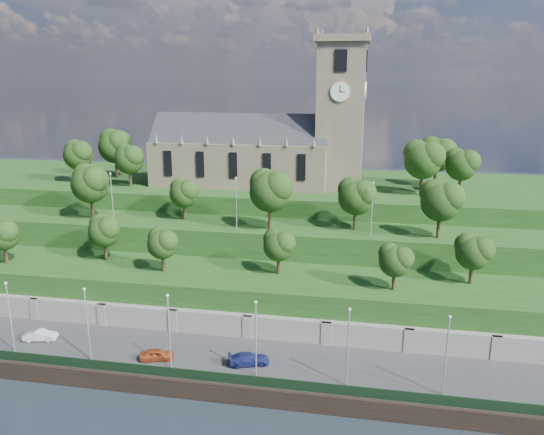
% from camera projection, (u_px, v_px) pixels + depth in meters
% --- Properties ---
extents(ground, '(320.00, 320.00, 0.00)m').
position_uv_depth(ground, '(181.00, 397.00, 58.62)').
color(ground, black).
rests_on(ground, ground).
extents(promenade, '(160.00, 12.00, 2.00)m').
position_uv_depth(promenade, '(198.00, 362.00, 64.07)').
color(promenade, '#2D2D30').
rests_on(promenade, ground).
extents(quay_wall, '(160.00, 0.50, 2.20)m').
position_uv_depth(quay_wall, '(180.00, 389.00, 58.29)').
color(quay_wall, black).
rests_on(quay_wall, ground).
extents(fence, '(160.00, 0.10, 1.20)m').
position_uv_depth(fence, '(182.00, 374.00, 58.53)').
color(fence, black).
rests_on(fence, promenade).
extents(retaining_wall, '(160.00, 2.10, 5.00)m').
position_uv_depth(retaining_wall, '(212.00, 328.00, 69.36)').
color(retaining_wall, slate).
rests_on(retaining_wall, ground).
extents(embankment_lower, '(160.00, 12.00, 8.00)m').
position_uv_depth(embankment_lower, '(224.00, 299.00, 74.71)').
color(embankment_lower, '#193E14').
rests_on(embankment_lower, ground).
extents(embankment_upper, '(160.00, 10.00, 12.00)m').
position_uv_depth(embankment_upper, '(242.00, 260.00, 84.66)').
color(embankment_upper, '#193E14').
rests_on(embankment_upper, ground).
extents(hilltop, '(160.00, 32.00, 15.00)m').
position_uv_depth(hilltop, '(267.00, 218.00, 104.24)').
color(hilltop, '#193E14').
rests_on(hilltop, ground).
extents(church, '(38.60, 12.35, 27.60)m').
position_uv_depth(church, '(267.00, 144.00, 96.45)').
color(church, brown).
rests_on(church, hilltop).
extents(trees_lower, '(70.25, 8.61, 6.93)m').
position_uv_depth(trees_lower, '(218.00, 241.00, 72.78)').
color(trees_lower, black).
rests_on(trees_lower, embankment_lower).
extents(trees_upper, '(60.52, 8.35, 9.21)m').
position_uv_depth(trees_upper, '(260.00, 190.00, 80.04)').
color(trees_upper, black).
rests_on(trees_upper, embankment_upper).
extents(trees_hilltop, '(75.07, 15.62, 9.62)m').
position_uv_depth(trees_hilltop, '(271.00, 154.00, 95.65)').
color(trees_hilltop, black).
rests_on(trees_hilltop, hilltop).
extents(lamp_posts_promenade, '(60.36, 0.36, 9.11)m').
position_uv_depth(lamp_posts_promenade, '(169.00, 326.00, 59.51)').
color(lamp_posts_promenade, '#B2B2B7').
rests_on(lamp_posts_promenade, promenade).
extents(lamp_posts_upper, '(40.36, 0.36, 8.06)m').
position_uv_depth(lamp_posts_upper, '(236.00, 200.00, 79.09)').
color(lamp_posts_upper, '#B2B2B7').
rests_on(lamp_posts_upper, embankment_upper).
extents(car_left, '(4.31, 2.61, 1.37)m').
position_uv_depth(car_left, '(157.00, 354.00, 62.39)').
color(car_left, '#9B3F19').
rests_on(car_left, promenade).
extents(car_middle, '(4.34, 2.29, 1.36)m').
position_uv_depth(car_middle, '(40.00, 335.00, 67.07)').
color(car_middle, '#B7B8BC').
rests_on(car_middle, promenade).
extents(car_right, '(5.15, 3.32, 1.39)m').
position_uv_depth(car_right, '(249.00, 359.00, 61.39)').
color(car_right, navy).
rests_on(car_right, promenade).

